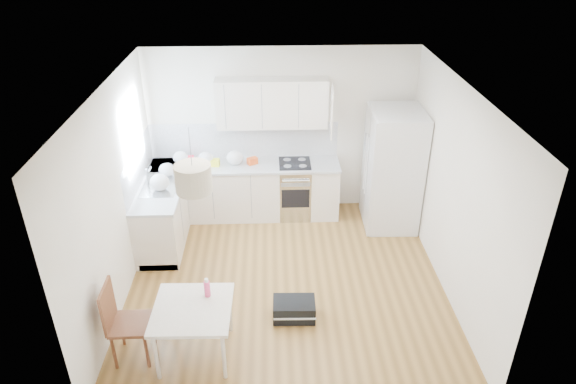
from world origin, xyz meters
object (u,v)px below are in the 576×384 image
at_px(dining_table, 193,313).
at_px(dining_chair, 130,322).
at_px(refrigerator, 394,169).
at_px(gym_bag, 294,309).

bearing_deg(dining_table, dining_chair, -177.98).
xyz_separation_m(refrigerator, gym_bag, (-1.64, -2.19, -0.82)).
distance_m(refrigerator, gym_bag, 2.86).
relative_size(refrigerator, dining_chair, 1.91).
xyz_separation_m(dining_table, gym_bag, (1.14, 0.56, -0.48)).
relative_size(dining_chair, gym_bag, 1.91).
distance_m(refrigerator, dining_table, 3.92).
xyz_separation_m(dining_chair, gym_bag, (1.82, 0.56, -0.37)).
relative_size(dining_table, dining_chair, 0.88).
height_order(refrigerator, gym_bag, refrigerator).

